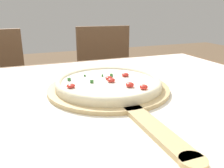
# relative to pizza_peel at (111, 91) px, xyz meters

# --- Properties ---
(dining_table) EXTENTS (1.36, 1.04, 0.75)m
(dining_table) POSITION_rel_pizza_peel_xyz_m (-0.02, -0.02, -0.11)
(dining_table) COLOR brown
(dining_table) RESTS_ON ground_plane
(towel_cloth) EXTENTS (1.28, 0.96, 0.00)m
(towel_cloth) POSITION_rel_pizza_peel_xyz_m (-0.02, -0.02, -0.01)
(towel_cloth) COLOR white
(towel_cloth) RESTS_ON dining_table
(pizza_peel) EXTENTS (0.38, 0.62, 0.01)m
(pizza_peel) POSITION_rel_pizza_peel_xyz_m (0.00, 0.00, 0.00)
(pizza_peel) COLOR tan
(pizza_peel) RESTS_ON towel_cloth
(pizza) EXTENTS (0.33, 0.33, 0.03)m
(pizza) POSITION_rel_pizza_peel_xyz_m (0.00, 0.03, 0.02)
(pizza) COLOR beige
(pizza) RESTS_ON pizza_peel
(chair_right) EXTENTS (0.44, 0.44, 0.88)m
(chair_right) POSITION_rel_pizza_peel_xyz_m (0.30, 0.87, -0.25)
(chair_right) COLOR brown
(chair_right) RESTS_ON ground_plane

